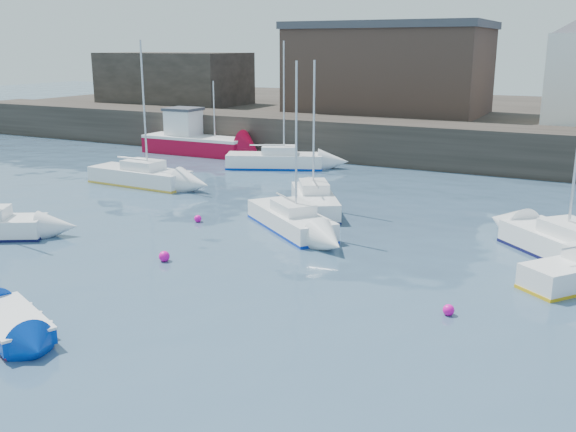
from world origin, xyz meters
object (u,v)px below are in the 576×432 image
at_px(fishing_boat, 195,139).
at_px(sailboat_f, 314,200).
at_px(buoy_far, 198,222).
at_px(blue_dinghy, 11,324).
at_px(sailboat_b, 291,219).
at_px(sailboat_h, 275,160).
at_px(buoy_near, 165,261).
at_px(buoy_mid, 448,315).
at_px(sailboat_e, 140,176).

xyz_separation_m(fishing_boat, sailboat_f, (16.53, -12.77, -0.58)).
relative_size(fishing_boat, buoy_far, 23.89).
bearing_deg(fishing_boat, blue_dinghy, -64.30).
distance_m(blue_dinghy, sailboat_b, 14.25).
bearing_deg(sailboat_h, buoy_near, -74.30).
distance_m(fishing_boat, buoy_near, 27.32).
bearing_deg(buoy_far, fishing_boat, 125.25).
height_order(blue_dinghy, buoy_mid, blue_dinghy).
relative_size(sailboat_e, sailboat_f, 1.14).
height_order(fishing_boat, sailboat_b, sailboat_b).
bearing_deg(blue_dinghy, sailboat_h, 101.89).
distance_m(sailboat_b, buoy_far, 4.82).
height_order(sailboat_e, buoy_far, sailboat_e).
xyz_separation_m(sailboat_b, sailboat_f, (-0.54, 3.86, 0.04)).
xyz_separation_m(buoy_near, buoy_mid, (11.51, -0.17, 0.00)).
bearing_deg(sailboat_f, fishing_boat, 142.31).
bearing_deg(buoy_mid, blue_dinghy, -146.70).
relative_size(buoy_mid, buoy_far, 1.03).
bearing_deg(sailboat_b, sailboat_e, 159.59).
height_order(sailboat_b, buoy_near, sailboat_b).
relative_size(sailboat_b, sailboat_f, 1.01).
bearing_deg(blue_dinghy, sailboat_f, 84.39).
relative_size(buoy_near, buoy_far, 1.21).
bearing_deg(blue_dinghy, sailboat_e, 119.46).
height_order(blue_dinghy, sailboat_b, sailboat_b).
distance_m(sailboat_e, buoy_near, 15.40).
xyz_separation_m(sailboat_b, sailboat_e, (-12.97, 4.82, 0.06)).
bearing_deg(fishing_boat, buoy_mid, -41.68).
xyz_separation_m(sailboat_h, buoy_far, (3.44, -14.60, -0.57)).
bearing_deg(sailboat_e, sailboat_b, -20.41).
relative_size(sailboat_b, buoy_far, 21.19).
relative_size(sailboat_e, buoy_mid, 23.20).
bearing_deg(buoy_near, fishing_boat, 122.31).
height_order(blue_dinghy, buoy_far, blue_dinghy).
bearing_deg(sailboat_b, buoy_mid, -36.21).
bearing_deg(blue_dinghy, fishing_boat, 115.70).
distance_m(sailboat_e, sailboat_f, 12.46).
bearing_deg(sailboat_h, buoy_mid, -49.83).
xyz_separation_m(sailboat_e, buoy_far, (8.25, -5.68, -0.57)).
height_order(sailboat_h, buoy_mid, sailboat_h).
xyz_separation_m(buoy_mid, buoy_far, (-13.75, 5.76, 0.00)).
distance_m(sailboat_h, buoy_far, 15.01).
bearing_deg(buoy_near, buoy_mid, -0.87).
height_order(fishing_boat, buoy_mid, fishing_boat).
height_order(buoy_near, buoy_mid, buoy_near).
relative_size(sailboat_h, buoy_far, 23.81).
height_order(buoy_near, buoy_far, buoy_near).
xyz_separation_m(fishing_boat, buoy_near, (14.59, -23.07, -1.12)).
relative_size(sailboat_f, buoy_far, 21.00).
distance_m(blue_dinghy, fishing_boat, 34.07).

